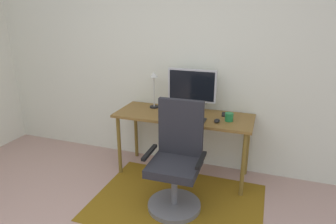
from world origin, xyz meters
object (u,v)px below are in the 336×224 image
object	(u,v)px
monitor	(192,87)
coffee_cup	(229,117)
computer_mouse	(217,121)
cell_phone	(225,114)
desk	(183,121)
keyboard	(186,118)
office_chair	(176,166)
desk_lamp	(154,84)

from	to	relation	value
monitor	coffee_cup	size ratio (longest dim) A/B	6.33
computer_mouse	cell_phone	size ratio (longest dim) A/B	0.74
desk	monitor	distance (m)	0.41
keyboard	computer_mouse	size ratio (longest dim) A/B	4.13
keyboard	computer_mouse	world-z (taller)	computer_mouse
coffee_cup	monitor	bearing A→B (deg)	157.99
desk	cell_phone	world-z (taller)	cell_phone
cell_phone	office_chair	size ratio (longest dim) A/B	0.13
keyboard	office_chair	world-z (taller)	office_chair
cell_phone	monitor	bearing A→B (deg)	172.58
cell_phone	desk_lamp	distance (m)	0.91
monitor	desk_lamp	size ratio (longest dim) A/B	1.29
keyboard	office_chair	size ratio (longest dim) A/B	0.40
keyboard	cell_phone	xyz separation A→B (m)	(0.38, 0.29, -0.00)
office_chair	monitor	bearing A→B (deg)	93.48
computer_mouse	desk	bearing A→B (deg)	163.64
keyboard	desk_lamp	world-z (taller)	desk_lamp
keyboard	desk_lamp	bearing A→B (deg)	150.31
keyboard	coffee_cup	world-z (taller)	coffee_cup
computer_mouse	coffee_cup	bearing A→B (deg)	35.40
computer_mouse	desk_lamp	bearing A→B (deg)	162.39
coffee_cup	keyboard	bearing A→B (deg)	-167.44
office_chair	keyboard	bearing A→B (deg)	93.79
monitor	computer_mouse	world-z (taller)	monitor
keyboard	cell_phone	size ratio (longest dim) A/B	3.07
desk	monitor	xyz separation A→B (m)	(0.05, 0.15, 0.37)
keyboard	office_chair	bearing A→B (deg)	-84.97
desk_lamp	monitor	bearing A→B (deg)	1.24
computer_mouse	desk_lamp	world-z (taller)	desk_lamp
cell_phone	office_chair	distance (m)	0.89
coffee_cup	cell_phone	size ratio (longest dim) A/B	0.64
desk_lamp	computer_mouse	bearing A→B (deg)	-17.61
keyboard	desk	bearing A→B (deg)	117.79
cell_phone	desk_lamp	xyz separation A→B (m)	(-0.87, -0.01, 0.29)
desk	desk_lamp	xyz separation A→B (m)	(-0.42, 0.14, 0.38)
desk	office_chair	bearing A→B (deg)	-79.45
computer_mouse	office_chair	world-z (taller)	office_chair
keyboard	computer_mouse	xyz separation A→B (m)	(0.33, 0.02, 0.01)
monitor	keyboard	world-z (taller)	monitor
desk	office_chair	size ratio (longest dim) A/B	1.45
monitor	office_chair	world-z (taller)	monitor
keyboard	monitor	bearing A→B (deg)	94.20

